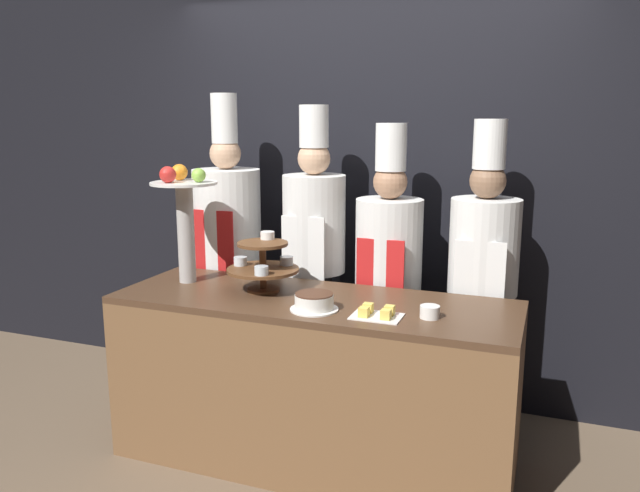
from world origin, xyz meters
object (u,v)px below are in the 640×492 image
Objects in this scene: cup_white at (430,312)px; cake_square_tray at (377,313)px; chef_center_left at (314,250)px; chef_center_right at (388,268)px; chef_right at (483,273)px; chef_left at (228,243)px; tiered_stand at (263,264)px; fruit_pedestal at (184,210)px; cake_round at (314,302)px.

cup_white is 0.24m from cake_square_tray.
cup_white is at bearing -39.14° from chef_center_left.
cake_square_tray is 0.76m from chef_center_right.
cup_white is 0.69m from chef_right.
chef_left is at bearing 147.66° from cake_square_tray.
tiered_stand is 0.76m from chef_center_right.
chef_left is at bearing 154.47° from cup_white.
chef_right is (0.38, 0.74, 0.05)m from cake_square_tray.
fruit_pedestal is 0.37× the size of chef_center_right.
chef_center_right is (0.45, 0.00, -0.07)m from chef_center_left.
chef_center_left is at bearing 42.45° from fruit_pedestal.
tiered_stand reaches higher than cup_white.
fruit_pedestal is 0.36× the size of chef_right.
tiered_stand reaches higher than cake_round.
cake_square_tray is at bearing 0.34° from cake_round.
tiered_stand is at bearing -153.32° from chef_right.
chef_center_right is (1.03, 0.00, -0.07)m from chef_left.
chef_center_right is at bearing 77.62° from cake_round.
tiered_stand is at bearing 149.82° from cake_round.
chef_left is 1.03m from chef_center_right.
chef_center_right is (-0.14, 0.74, 0.03)m from cake_square_tray.
cake_square_tray is 0.96m from chef_center_left.
chef_center_left is 1.06× the size of chef_center_right.
cup_white is 1.06m from chef_center_left.
chef_right is (1.05, 0.53, -0.08)m from tiered_stand.
tiered_stand is 4.16× the size of cup_white.
tiered_stand is 0.20× the size of chef_center_left.
chef_left is 1.56m from chef_right.
tiered_stand is at bearing 162.48° from cake_square_tray.
tiered_stand is 0.22× the size of chef_center_right.
chef_center_left is (-0.82, 0.67, 0.09)m from cup_white.
chef_left is at bearing -180.00° from chef_center_right.
chef_right is (1.56, 0.00, -0.05)m from chef_left.
cake_square_tray is 0.84m from chef_right.
tiered_stand is 0.73m from chef_left.
cake_square_tray is (0.67, -0.21, -0.13)m from tiered_stand.
chef_center_left reaches higher than cake_square_tray.
chef_left is at bearing 139.42° from cake_round.
cake_round is at bearing -171.94° from cup_white.
cake_square_tray is (0.30, 0.00, -0.02)m from cake_round.
chef_right is at bearing 0.00° from chef_left.
chef_right is at bearing 0.00° from chef_center_left.
chef_center_right reaches higher than tiered_stand.
fruit_pedestal is 2.79× the size of cake_round.
chef_center_left is 0.46m from chef_center_right.
cake_square_tray is at bearing -17.52° from tiered_stand.
cake_round reaches higher than cake_square_tray.
fruit_pedestal is at bearing 164.39° from cake_round.
chef_left is at bearing -180.00° from chef_right.
cake_round is at bearing -68.69° from chef_center_left.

